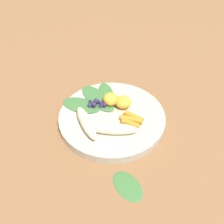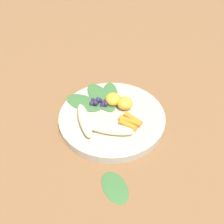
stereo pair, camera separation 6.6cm
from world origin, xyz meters
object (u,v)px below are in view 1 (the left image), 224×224
orange_segment_near (111,99)px  kale_leaf_stray (128,186)px  banana_peeled_left (113,129)px  banana_peeled_right (86,123)px  bowl (112,118)px

orange_segment_near → kale_leaf_stray: 0.25m
banana_peeled_left → orange_segment_near: bearing=97.3°
orange_segment_near → banana_peeled_right: bearing=171.5°
banana_peeled_left → orange_segment_near: (0.09, 0.05, 0.00)m
bowl → orange_segment_near: orange_segment_near is taller
bowl → orange_segment_near: bearing=30.5°
banana_peeled_left → kale_leaf_stray: (-0.11, -0.09, -0.03)m
bowl → banana_peeled_right: size_ratio=2.35×
banana_peeled_right → orange_segment_near: 0.11m
bowl → kale_leaf_stray: bearing=-144.4°
bowl → orange_segment_near: size_ratio=6.60×
banana_peeled_right → kale_leaf_stray: bearing=8.2°
bowl → kale_leaf_stray: bowl is taller
bowl → kale_leaf_stray: 0.20m
banana_peeled_left → banana_peeled_right: (-0.01, 0.07, 0.00)m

